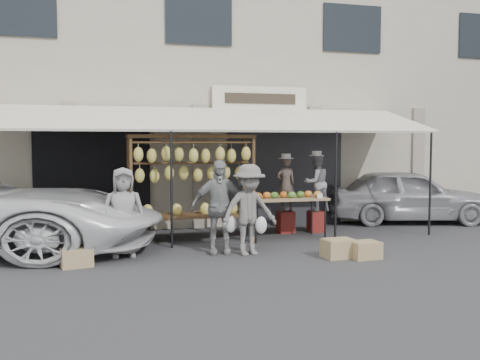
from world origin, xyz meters
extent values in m
plane|color=#2D2D30|center=(0.00, 0.00, 0.00)|extent=(90.00, 90.00, 0.00)
cube|color=#BAAD95|center=(0.00, 6.50, 3.50)|extent=(24.00, 6.00, 7.00)
cube|color=#232328|center=(2.20, 3.46, 1.25)|extent=(3.00, 0.10, 2.50)
cube|color=black|center=(-2.50, 3.46, 1.25)|extent=(2.60, 0.10, 2.50)
cube|color=silver|center=(1.50, 3.40, 3.15)|extent=(2.40, 0.10, 0.60)
cube|color=white|center=(0.00, 2.30, 2.60)|extent=(10.00, 2.34, 0.63)
cylinder|color=black|center=(-1.00, 1.15, 1.15)|extent=(0.05, 0.05, 2.30)
cylinder|color=black|center=(2.50, 1.15, 1.15)|extent=(0.05, 0.05, 2.30)
cylinder|color=black|center=(4.80, 1.15, 1.15)|extent=(0.05, 0.05, 2.30)
cylinder|color=#3D2514|center=(-1.76, 1.35, 1.10)|extent=(0.07, 0.07, 2.20)
cylinder|color=#3D2514|center=(0.74, 1.35, 1.10)|extent=(0.07, 0.07, 2.20)
cylinder|color=#3D2514|center=(-1.76, 2.15, 1.10)|extent=(0.07, 0.07, 2.20)
cylinder|color=#3D2514|center=(0.74, 2.15, 1.10)|extent=(0.07, 0.07, 2.20)
cube|color=#3D2514|center=(-0.51, 1.75, 2.20)|extent=(2.60, 0.90, 0.07)
cylinder|color=#3D2514|center=(-0.51, 1.40, 2.08)|extent=(2.50, 0.05, 0.05)
cylinder|color=#3D2514|center=(-0.51, 2.10, 2.08)|extent=(2.50, 0.05, 0.05)
cylinder|color=#3D2514|center=(-0.51, 1.75, 1.65)|extent=(2.50, 0.05, 0.05)
cube|color=#3D2514|center=(-0.51, 1.75, 0.55)|extent=(2.50, 0.80, 0.05)
ellipsoid|color=#E4C75C|center=(-1.61, 1.40, 1.84)|extent=(0.20, 0.18, 0.30)
ellipsoid|color=#E4C75C|center=(-1.34, 1.55, 1.81)|extent=(0.20, 0.18, 0.30)
ellipsoid|color=#E4C75C|center=(-1.06, 1.40, 1.86)|extent=(0.20, 0.18, 0.30)
ellipsoid|color=#E4C75C|center=(-0.79, 1.55, 1.84)|extent=(0.20, 0.18, 0.30)
ellipsoid|color=#E4C75C|center=(-0.51, 1.40, 1.81)|extent=(0.20, 0.18, 0.30)
ellipsoid|color=#E4C75C|center=(-0.24, 1.55, 1.80)|extent=(0.20, 0.18, 0.30)
ellipsoid|color=#E4C75C|center=(0.04, 1.40, 1.84)|extent=(0.20, 0.18, 0.30)
ellipsoid|color=#E4C75C|center=(0.31, 1.55, 1.80)|extent=(0.20, 0.18, 0.30)
ellipsoid|color=#E4C75C|center=(0.59, 1.40, 1.84)|extent=(0.20, 0.18, 0.30)
ellipsoid|color=#E4C75C|center=(-1.56, 1.75, 1.40)|extent=(0.20, 0.18, 0.30)
ellipsoid|color=#E4C75C|center=(-1.26, 1.75, 1.39)|extent=(0.20, 0.18, 0.30)
ellipsoid|color=#E4C75C|center=(-0.96, 1.75, 1.44)|extent=(0.20, 0.18, 0.30)
ellipsoid|color=#E4C75C|center=(-0.66, 1.75, 1.45)|extent=(0.20, 0.18, 0.30)
ellipsoid|color=#E4C75C|center=(-0.36, 1.75, 1.40)|extent=(0.20, 0.18, 0.30)
ellipsoid|color=#E4C75C|center=(-0.06, 1.75, 1.43)|extent=(0.20, 0.18, 0.30)
ellipsoid|color=#E4C75C|center=(0.24, 1.75, 1.45)|extent=(0.20, 0.18, 0.30)
ellipsoid|color=#E4C75C|center=(0.54, 1.75, 1.42)|extent=(0.20, 0.18, 0.30)
cube|color=#9F7E59|center=(1.50, 1.54, 0.88)|extent=(1.70, 0.90, 0.05)
cylinder|color=black|center=(0.73, 1.17, 0.42)|extent=(0.04, 0.04, 0.85)
cylinder|color=black|center=(2.27, 1.17, 0.42)|extent=(0.04, 0.04, 0.85)
cylinder|color=black|center=(0.73, 1.91, 0.42)|extent=(0.04, 0.04, 0.85)
cylinder|color=black|center=(2.27, 1.91, 0.42)|extent=(0.04, 0.04, 0.85)
ellipsoid|color=#B25919|center=(0.82, 1.31, 0.97)|extent=(0.18, 0.14, 0.14)
ellipsoid|color=orange|center=(1.04, 1.41, 0.97)|extent=(0.18, 0.14, 0.14)
ellipsoid|color=#477226|center=(1.20, 1.37, 0.97)|extent=(0.18, 0.14, 0.14)
ellipsoid|color=#B25919|center=(1.42, 1.41, 0.97)|extent=(0.18, 0.14, 0.14)
ellipsoid|color=#598C33|center=(1.58, 1.34, 0.97)|extent=(0.18, 0.14, 0.14)
ellipsoid|color=#477226|center=(1.79, 1.38, 0.97)|extent=(0.18, 0.14, 0.14)
ellipsoid|color=orange|center=(1.99, 1.44, 0.97)|extent=(0.18, 0.14, 0.14)
ellipsoid|color=gold|center=(2.17, 1.34, 0.97)|extent=(0.18, 0.14, 0.14)
imported|color=#4D403A|center=(1.77, 2.24, 1.12)|extent=(0.46, 0.31, 1.25)
imported|color=gray|center=(2.50, 2.19, 1.14)|extent=(0.71, 0.60, 1.32)
imported|color=gray|center=(-1.96, 0.59, 0.81)|extent=(0.81, 0.53, 1.63)
imported|color=gray|center=(-0.22, 0.41, 0.88)|extent=(1.08, 0.56, 1.75)
imported|color=slate|center=(0.29, 0.14, 0.84)|extent=(1.17, 0.80, 1.68)
cube|color=maroon|center=(1.77, 2.24, 0.25)|extent=(0.45, 0.45, 0.50)
cube|color=maroon|center=(2.50, 2.19, 0.24)|extent=(0.34, 0.34, 0.48)
cube|color=tan|center=(1.79, -0.52, 0.17)|extent=(0.59, 0.46, 0.33)
cube|color=tan|center=(2.21, -0.71, 0.15)|extent=(0.53, 0.42, 0.31)
cube|color=tan|center=(-2.76, -0.03, 0.15)|extent=(0.58, 0.48, 0.30)
imported|color=#9E9DA2|center=(5.38, 2.98, 0.70)|extent=(4.41, 2.61, 1.41)
camera|label=1|loc=(-2.39, -9.26, 2.07)|focal=40.00mm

